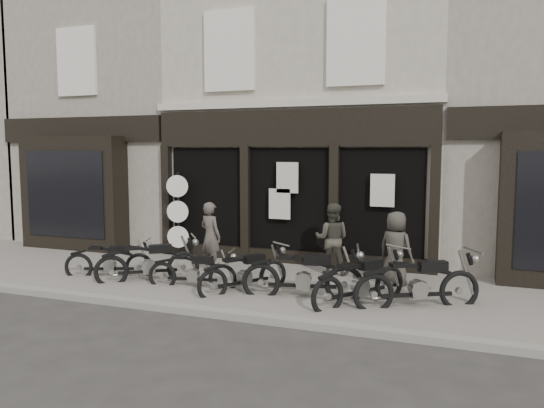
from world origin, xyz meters
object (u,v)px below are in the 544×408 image
(motorcycle_2, at_px, (193,274))
(motorcycle_0, at_px, (110,264))
(man_right, at_px, (396,248))
(advert_sign_post, at_px, (178,219))
(motorcycle_1, at_px, (149,266))
(man_left, at_px, (210,236))
(motorcycle_6, at_px, (419,288))
(motorcycle_4, at_px, (304,280))
(motorcycle_5, at_px, (361,286))
(motorcycle_3, at_px, (245,277))
(man_centre, at_px, (332,239))

(motorcycle_2, bearing_deg, motorcycle_0, 165.07)
(man_right, distance_m, advert_sign_post, 5.77)
(motorcycle_1, xyz_separation_m, man_left, (0.83, 1.28, 0.50))
(man_left, height_order, man_right, man_left)
(motorcycle_6, distance_m, man_right, 1.57)
(motorcycle_0, xyz_separation_m, man_left, (1.88, 1.24, 0.55))
(motorcycle_4, height_order, motorcycle_5, motorcycle_4)
(motorcycle_0, distance_m, motorcycle_3, 3.32)
(motorcycle_4, distance_m, motorcycle_5, 1.10)
(motorcycle_1, height_order, motorcycle_4, motorcycle_4)
(man_right, bearing_deg, motorcycle_1, 38.26)
(motorcycle_3, bearing_deg, motorcycle_6, -53.49)
(motorcycle_2, height_order, motorcycle_3, motorcycle_3)
(motorcycle_5, height_order, motorcycle_6, motorcycle_6)
(motorcycle_1, distance_m, advert_sign_post, 2.55)
(motorcycle_1, bearing_deg, motorcycle_2, -42.79)
(man_right, height_order, advert_sign_post, advert_sign_post)
(motorcycle_0, relative_size, motorcycle_6, 0.87)
(motorcycle_1, bearing_deg, motorcycle_4, -37.85)
(motorcycle_6, height_order, man_left, man_left)
(motorcycle_2, distance_m, motorcycle_3, 1.13)
(motorcycle_3, distance_m, motorcycle_4, 1.24)
(motorcycle_0, xyz_separation_m, motorcycle_3, (3.32, -0.08, 0.02))
(man_left, distance_m, advert_sign_post, 1.84)
(motorcycle_1, xyz_separation_m, motorcycle_6, (5.63, 0.04, 0.03))
(motorcycle_4, bearing_deg, motorcycle_3, 166.46)
(motorcycle_2, bearing_deg, man_left, 91.97)
(motorcycle_5, xyz_separation_m, man_left, (-3.78, 1.35, 0.49))
(motorcycle_4, height_order, man_left, man_left)
(motorcycle_1, distance_m, motorcycle_2, 1.15)
(motorcycle_3, distance_m, man_right, 3.17)
(motorcycle_3, bearing_deg, motorcycle_0, 123.61)
(motorcycle_5, distance_m, man_right, 1.62)
(man_centre, bearing_deg, motorcycle_3, 51.50)
(motorcycle_5, relative_size, man_left, 1.22)
(motorcycle_4, relative_size, man_centre, 1.44)
(advert_sign_post, bearing_deg, motorcycle_2, -69.98)
(motorcycle_5, bearing_deg, motorcycle_1, 124.71)
(motorcycle_5, bearing_deg, motorcycle_6, -48.63)
(motorcycle_3, bearing_deg, man_right, -26.96)
(man_centre, bearing_deg, man_left, 7.97)
(motorcycle_3, height_order, motorcycle_4, motorcycle_4)
(motorcycle_1, distance_m, motorcycle_4, 3.51)
(motorcycle_4, bearing_deg, advert_sign_post, 137.16)
(motorcycle_0, xyz_separation_m, advert_sign_post, (0.40, 2.32, 0.76))
(man_right, relative_size, advert_sign_post, 0.66)
(man_right, bearing_deg, motorcycle_5, 96.44)
(motorcycle_3, height_order, man_centre, man_centre)
(motorcycle_3, height_order, motorcycle_5, motorcycle_5)
(man_right, bearing_deg, motorcycle_2, 44.11)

